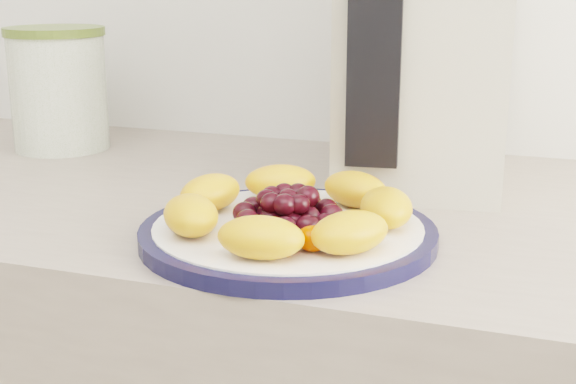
% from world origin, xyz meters
% --- Properties ---
extents(plate_rim, '(0.29, 0.29, 0.01)m').
position_xyz_m(plate_rim, '(0.10, 1.04, 0.91)').
color(plate_rim, '#101233').
rests_on(plate_rim, counter).
extents(plate_face, '(0.26, 0.26, 0.02)m').
position_xyz_m(plate_face, '(0.10, 1.04, 0.91)').
color(plate_face, white).
rests_on(plate_face, counter).
extents(canister, '(0.15, 0.15, 0.16)m').
position_xyz_m(canister, '(-0.36, 1.33, 0.98)').
color(canister, '#405E15').
rests_on(canister, counter).
extents(canister_lid, '(0.16, 0.16, 0.01)m').
position_xyz_m(canister_lid, '(-0.36, 1.33, 1.07)').
color(canister_lid, '#56672C').
rests_on(canister_lid, canister).
extents(appliance_body, '(0.22, 0.29, 0.33)m').
position_xyz_m(appliance_body, '(0.17, 1.32, 1.07)').
color(appliance_body, '#BBB6A3').
rests_on(appliance_body, counter).
extents(appliance_panel, '(0.06, 0.03, 0.25)m').
position_xyz_m(appliance_panel, '(0.14, 1.18, 1.07)').
color(appliance_panel, black).
rests_on(appliance_panel, appliance_body).
extents(fruit_plate, '(0.25, 0.25, 0.04)m').
position_xyz_m(fruit_plate, '(0.10, 1.04, 0.93)').
color(fruit_plate, orange).
rests_on(fruit_plate, plate_face).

